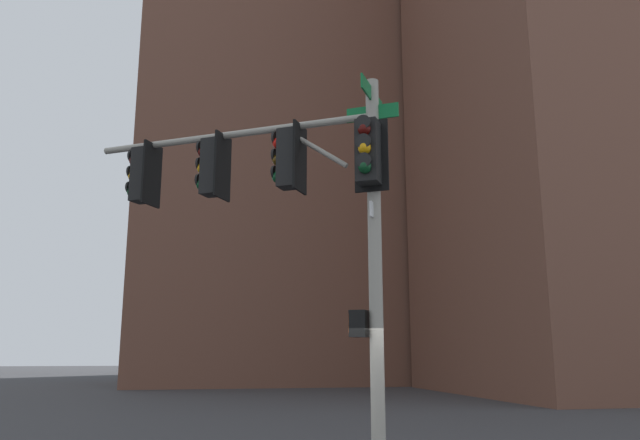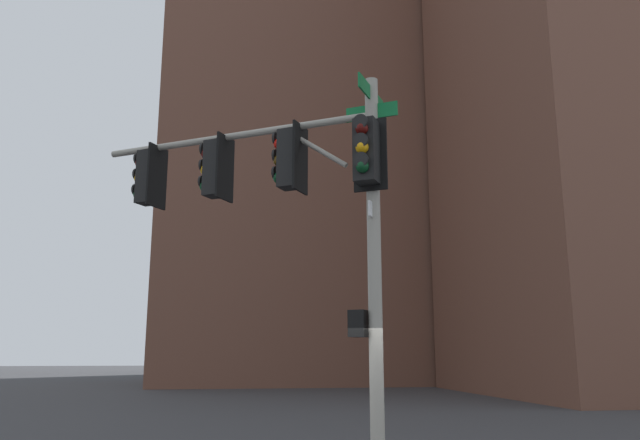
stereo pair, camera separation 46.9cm
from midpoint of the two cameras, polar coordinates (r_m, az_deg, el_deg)
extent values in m
cylinder|color=#9E998C|center=(9.49, 3.71, -5.43)|extent=(0.21, 0.21, 6.48)
cylinder|color=#9E998C|center=(11.10, -9.61, 7.71)|extent=(4.50, 2.83, 0.12)
cylinder|color=#9E998C|center=(10.26, -1.51, 6.53)|extent=(0.93, 0.62, 0.75)
cube|color=#0F6B33|center=(10.27, 3.48, 11.37)|extent=(0.67, 1.07, 0.24)
cube|color=#0F6B33|center=(10.16, 3.51, 9.82)|extent=(0.75, 0.48, 0.24)
cube|color=white|center=(9.67, 3.63, 0.80)|extent=(0.26, 0.40, 0.24)
cube|color=black|center=(10.42, -4.14, 5.64)|extent=(0.47, 0.47, 1.00)
cube|color=black|center=(10.34, -3.17, 5.75)|extent=(0.32, 0.48, 1.16)
sphere|color=red|center=(10.59, -5.13, 7.06)|extent=(0.20, 0.20, 0.20)
cylinder|color=black|center=(10.65, -5.44, 7.48)|extent=(0.15, 0.22, 0.23)
sphere|color=#4C330A|center=(10.50, -5.16, 5.52)|extent=(0.20, 0.20, 0.20)
cylinder|color=black|center=(10.55, -5.48, 5.94)|extent=(0.15, 0.22, 0.23)
sphere|color=#0A3819|center=(10.41, -5.19, 3.94)|extent=(0.20, 0.20, 0.20)
cylinder|color=black|center=(10.46, -5.51, 4.38)|extent=(0.15, 0.22, 0.23)
cube|color=black|center=(11.06, -11.02, 4.78)|extent=(0.47, 0.47, 1.00)
cube|color=black|center=(10.97, -10.16, 4.89)|extent=(0.32, 0.48, 1.16)
sphere|color=#470A07|center=(11.25, -11.86, 6.12)|extent=(0.20, 0.20, 0.20)
cylinder|color=black|center=(11.31, -12.12, 6.51)|extent=(0.15, 0.22, 0.23)
sphere|color=#F29E0C|center=(11.16, -11.93, 4.66)|extent=(0.20, 0.20, 0.20)
cylinder|color=black|center=(11.22, -12.19, 5.06)|extent=(0.15, 0.22, 0.23)
sphere|color=#0A3819|center=(11.08, -12.00, 3.17)|extent=(0.20, 0.20, 0.20)
cylinder|color=black|center=(11.14, -12.26, 3.58)|extent=(0.15, 0.22, 0.23)
cube|color=black|center=(11.85, -17.06, 3.96)|extent=(0.47, 0.47, 1.00)
cube|color=black|center=(11.74, -16.31, 4.06)|extent=(0.32, 0.48, 1.16)
sphere|color=#470A07|center=(12.05, -17.75, 5.22)|extent=(0.20, 0.20, 0.20)
cylinder|color=black|center=(12.12, -17.97, 5.59)|extent=(0.15, 0.22, 0.23)
sphere|color=#F29E0C|center=(11.97, -17.84, 3.85)|extent=(0.20, 0.20, 0.20)
cylinder|color=black|center=(12.03, -18.06, 4.23)|extent=(0.15, 0.22, 0.23)
sphere|color=#0A3819|center=(11.89, -17.94, 2.46)|extent=(0.20, 0.20, 0.20)
cylinder|color=black|center=(11.95, -18.16, 2.85)|extent=(0.15, 0.22, 0.23)
cube|color=black|center=(9.62, 3.05, 6.26)|extent=(0.47, 0.47, 1.00)
cube|color=black|center=(9.79, 3.37, 5.93)|extent=(0.48, 0.32, 1.16)
sphere|color=#470A07|center=(9.53, 2.66, 8.34)|extent=(0.20, 0.20, 0.20)
cylinder|color=black|center=(9.51, 2.54, 8.98)|extent=(0.22, 0.15, 0.23)
sphere|color=#F29E0C|center=(9.43, 2.68, 6.64)|extent=(0.20, 0.20, 0.20)
cylinder|color=black|center=(9.40, 2.56, 7.27)|extent=(0.22, 0.15, 0.23)
sphere|color=#0A3819|center=(9.34, 2.70, 4.89)|extent=(0.20, 0.20, 0.20)
cylinder|color=black|center=(9.31, 2.58, 5.53)|extent=(0.22, 0.15, 0.23)
cube|color=black|center=(9.51, 2.27, -9.51)|extent=(0.40, 0.44, 0.40)
cube|color=#EA5914|center=(9.55, 1.48, -9.52)|extent=(0.15, 0.23, 0.28)
cube|color=brown|center=(43.74, 27.08, 12.78)|extent=(24.91, 16.10, 39.10)
cube|color=brown|center=(49.84, -2.94, 5.36)|extent=(22.77, 16.11, 34.14)
cube|color=#8CB2C6|center=(67.09, 2.61, 16.37)|extent=(23.18, 31.95, 68.19)
camera|label=1|loc=(0.23, -91.35, 0.29)|focal=34.82mm
camera|label=2|loc=(0.23, 88.65, -0.29)|focal=34.82mm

